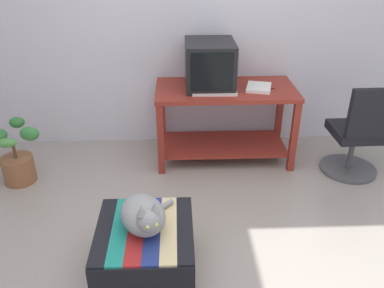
{
  "coord_description": "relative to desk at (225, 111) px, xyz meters",
  "views": [
    {
      "loc": [
        -0.17,
        -1.91,
        2.03
      ],
      "look_at": [
        -0.06,
        0.85,
        0.55
      ],
      "focal_mm": 37.49,
      "sensor_mm": 36.0,
      "label": 1
    }
  ],
  "objects": [
    {
      "name": "ground_plane",
      "position": [
        -0.29,
        -1.6,
        -0.5
      ],
      "size": [
        14.0,
        14.0,
        0.0
      ],
      "primitive_type": "plane",
      "color": "#9E9389"
    },
    {
      "name": "keyboard",
      "position": [
        -0.12,
        -0.15,
        0.25
      ],
      "size": [
        0.4,
        0.16,
        0.02
      ],
      "primitive_type": "cube",
      "rotation": [
        0.0,
        0.0,
        -0.03
      ],
      "color": "beige",
      "rests_on": "desk"
    },
    {
      "name": "ottoman_with_blanket",
      "position": [
        -0.68,
        -1.52,
        -0.32
      ],
      "size": [
        0.62,
        0.66,
        0.36
      ],
      "color": "#4C4238",
      "rests_on": "ground_plane"
    },
    {
      "name": "book",
      "position": [
        0.3,
        -0.05,
        0.25
      ],
      "size": [
        0.27,
        0.3,
        0.03
      ],
      "primitive_type": "cube",
      "rotation": [
        0.0,
        0.0,
        -0.25
      ],
      "color": "white",
      "rests_on": "desk"
    },
    {
      "name": "desk",
      "position": [
        0.0,
        0.0,
        0.0
      ],
      "size": [
        1.3,
        0.65,
        0.74
      ],
      "rotation": [
        0.0,
        0.0,
        -0.0
      ],
      "color": "maroon",
      "rests_on": "ground_plane"
    },
    {
      "name": "cat",
      "position": [
        -0.67,
        -1.52,
        -0.03
      ],
      "size": [
        0.38,
        0.47,
        0.28
      ],
      "rotation": [
        0.0,
        0.0,
        0.35
      ],
      "color": "gray",
      "rests_on": "ottoman_with_blanket"
    },
    {
      "name": "potted_plant",
      "position": [
        -1.9,
        -0.37,
        -0.27
      ],
      "size": [
        0.44,
        0.36,
        0.57
      ],
      "color": "brown",
      "rests_on": "ground_plane"
    },
    {
      "name": "pen",
      "position": [
        0.38,
        -0.02,
        0.24
      ],
      "size": [
        0.13,
        0.08,
        0.01
      ],
      "primitive_type": "cylinder",
      "rotation": [
        0.0,
        1.57,
        2.63
      ],
      "color": "black",
      "rests_on": "desk"
    },
    {
      "name": "tv_monitor",
      "position": [
        -0.15,
        0.04,
        0.44
      ],
      "size": [
        0.44,
        0.51,
        0.42
      ],
      "rotation": [
        0.0,
        0.0,
        -0.0
      ],
      "color": "black",
      "rests_on": "desk"
    },
    {
      "name": "back_wall",
      "position": [
        -0.29,
        0.45,
        0.8
      ],
      "size": [
        8.0,
        0.1,
        2.6
      ],
      "primitive_type": "cube",
      "color": "silver",
      "rests_on": "ground_plane"
    },
    {
      "name": "office_chair",
      "position": [
        1.16,
        -0.37,
        -0.11
      ],
      "size": [
        0.52,
        0.52,
        0.89
      ],
      "rotation": [
        0.0,
        0.0,
        3.16
      ],
      "color": "#4C4C51",
      "rests_on": "ground_plane"
    }
  ]
}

